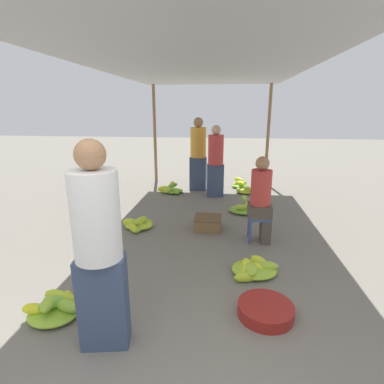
{
  "coord_description": "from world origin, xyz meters",
  "views": [
    {
      "loc": [
        0.43,
        -1.1,
        1.96
      ],
      "look_at": [
        0.0,
        2.68,
        0.9
      ],
      "focal_mm": 28.0,
      "sensor_mm": 36.0,
      "label": 1
    }
  ],
  "objects": [
    {
      "name": "banana_pile_left_2",
      "position": [
        -1.02,
        3.51,
        0.07
      ],
      "size": [
        0.53,
        0.52,
        0.19
      ],
      "color": "#79B536",
      "rests_on": "ground"
    },
    {
      "name": "vendor_foreground",
      "position": [
        -0.55,
        0.96,
        0.91
      ],
      "size": [
        0.43,
        0.43,
        1.76
      ],
      "color": "#384766",
      "rests_on": "ground"
    },
    {
      "name": "banana_pile_right_1",
      "position": [
        0.94,
        5.92,
        0.06
      ],
      "size": [
        0.45,
        0.48,
        0.18
      ],
      "color": "#A5C62F",
      "rests_on": "ground"
    },
    {
      "name": "crate_near",
      "position": [
        0.16,
        3.62,
        0.11
      ],
      "size": [
        0.45,
        0.45,
        0.21
      ],
      "color": "brown",
      "rests_on": "ground"
    },
    {
      "name": "shopper_walking_far",
      "position": [
        0.2,
        5.58,
        0.84
      ],
      "size": [
        0.41,
        0.41,
        1.62
      ],
      "color": "#384766",
      "rests_on": "ground"
    },
    {
      "name": "banana_pile_right_2",
      "position": [
        0.84,
        4.55,
        0.09
      ],
      "size": [
        0.61,
        0.57,
        0.34
      ],
      "color": "#A5C62F",
      "rests_on": "ground"
    },
    {
      "name": "stool",
      "position": [
        0.96,
        3.23,
        0.33
      ],
      "size": [
        0.34,
        0.34,
        0.41
      ],
      "color": "#384C84",
      "rests_on": "ground"
    },
    {
      "name": "banana_pile_left_1",
      "position": [
        -0.86,
        5.75,
        0.09
      ],
      "size": [
        0.63,
        0.54,
        0.28
      ],
      "color": "#77B437",
      "rests_on": "ground"
    },
    {
      "name": "banana_pile_right_3",
      "position": [
        0.81,
        6.44,
        0.1
      ],
      "size": [
        0.41,
        0.45,
        0.25
      ],
      "color": "#8EBD33",
      "rests_on": "ground"
    },
    {
      "name": "vendor_seated",
      "position": [
        0.98,
        3.23,
        0.68
      ],
      "size": [
        0.35,
        0.34,
        1.31
      ],
      "color": "#4C4238",
      "rests_on": "ground"
    },
    {
      "name": "banana_pile_left_0",
      "position": [
        -1.18,
        1.25,
        0.09
      ],
      "size": [
        0.58,
        0.54,
        0.24
      ],
      "color": "#AFCA2D",
      "rests_on": "ground"
    },
    {
      "name": "shopper_walking_mid",
      "position": [
        -0.24,
        6.12,
        0.92
      ],
      "size": [
        0.41,
        0.41,
        1.77
      ],
      "color": "#384766",
      "rests_on": "ground"
    },
    {
      "name": "canopy_tarp",
      "position": [
        0.0,
        3.65,
        2.6
      ],
      "size": [
        3.42,
        7.11,
        0.04
      ],
      "primitive_type": "cube",
      "color": "#B2B2B7",
      "rests_on": "canopy_post_front_left"
    },
    {
      "name": "basin_black",
      "position": [
        0.86,
        1.47,
        0.06
      ],
      "size": [
        0.55,
        0.55,
        0.12
      ],
      "color": "maroon",
      "rests_on": "ground"
    },
    {
      "name": "banana_pile_right_0",
      "position": [
        0.81,
        2.25,
        0.07
      ],
      "size": [
        0.57,
        0.58,
        0.16
      ],
      "color": "#95C031",
      "rests_on": "ground"
    },
    {
      "name": "canopy_post_back_left",
      "position": [
        -1.51,
        7.01,
        1.29
      ],
      "size": [
        0.08,
        0.08,
        2.58
      ],
      "primitive_type": "cylinder",
      "color": "olive",
      "rests_on": "ground"
    },
    {
      "name": "canopy_post_back_right",
      "position": [
        1.51,
        7.01,
        1.29
      ],
      "size": [
        0.08,
        0.08,
        2.58
      ],
      "primitive_type": "cylinder",
      "color": "olive",
      "rests_on": "ground"
    }
  ]
}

